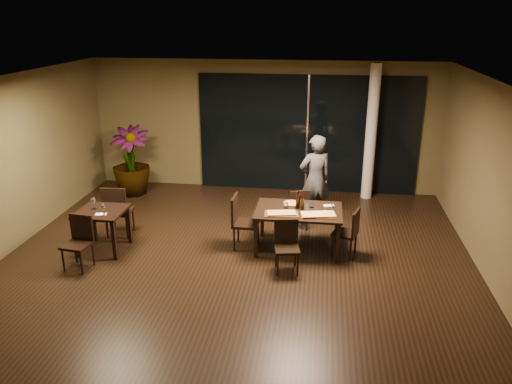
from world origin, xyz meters
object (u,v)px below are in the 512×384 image
at_px(chair_side_near, 79,239).
at_px(bottle_b, 302,203).
at_px(chair_side_far, 117,209).
at_px(chair_main_left, 241,219).
at_px(side_table, 102,217).
at_px(chair_main_far, 298,207).
at_px(chair_main_right, 349,230).
at_px(chair_main_near, 287,243).
at_px(main_table, 298,214).
at_px(bottle_c, 298,199).
at_px(potted_plant, 131,161).
at_px(bottle_a, 298,200).
at_px(diner, 315,180).

xyz_separation_m(chair_side_near, bottle_b, (3.58, 1.16, 0.39)).
bearing_deg(chair_side_far, chair_main_left, 174.26).
height_order(side_table, bottle_b, bottle_b).
relative_size(chair_main_far, chair_main_right, 0.99).
xyz_separation_m(chair_main_near, chair_main_right, (1.03, 0.63, 0.00)).
bearing_deg(chair_side_far, chair_main_near, 162.72).
xyz_separation_m(main_table, chair_main_left, (-1.00, -0.06, -0.13)).
xyz_separation_m(chair_main_left, bottle_c, (0.99, 0.17, 0.37)).
bearing_deg(potted_plant, chair_main_left, -39.42).
height_order(bottle_a, bottle_b, bottle_a).
bearing_deg(bottle_b, chair_side_near, -162.11).
bearing_deg(chair_side_near, main_table, 25.53).
distance_m(chair_main_near, bottle_a, 0.95).
distance_m(chair_side_far, bottle_b, 3.43).
xyz_separation_m(main_table, chair_main_right, (0.88, -0.14, -0.20)).
height_order(chair_main_far, chair_main_left, chair_main_left).
bearing_deg(main_table, chair_main_far, 93.20).
height_order(main_table, side_table, same).
relative_size(side_table, chair_main_near, 0.95).
xyz_separation_m(chair_main_left, chair_side_near, (-2.52, -1.08, -0.05)).
relative_size(side_table, potted_plant, 0.51).
xyz_separation_m(side_table, bottle_a, (3.38, 0.56, 0.29)).
bearing_deg(diner, chair_main_left, 23.08).
bearing_deg(diner, bottle_b, 58.14).
height_order(chair_main_far, bottle_b, bottle_b).
distance_m(side_table, bottle_c, 3.45).
bearing_deg(bottle_b, potted_plant, 149.64).
bearing_deg(potted_plant, bottle_c, -29.87).
xyz_separation_m(side_table, chair_main_left, (2.40, 0.44, -0.08)).
distance_m(chair_main_far, potted_plant, 4.23).
height_order(chair_side_far, bottle_b, bottle_b).
xyz_separation_m(chair_main_far, chair_side_near, (-3.47, -1.97, 0.03)).
distance_m(side_table, chair_main_far, 3.61).
height_order(side_table, bottle_c, bottle_c).
height_order(chair_main_near, diner, diner).
height_order(chair_main_right, chair_side_near, chair_side_near).
height_order(bottle_b, bottle_c, bottle_c).
bearing_deg(chair_side_far, chair_main_far, -169.69).
bearing_deg(chair_main_right, chair_side_near, -59.72).
bearing_deg(bottle_c, chair_main_near, -98.24).
xyz_separation_m(main_table, diner, (0.25, 1.25, 0.22)).
height_order(chair_main_near, bottle_b, bottle_b).
xyz_separation_m(main_table, bottle_b, (0.06, 0.01, 0.21)).
bearing_deg(bottle_b, side_table, -171.55).
height_order(potted_plant, bottle_a, potted_plant).
height_order(main_table, chair_main_far, chair_main_far).
bearing_deg(side_table, chair_main_near, -4.83).
xyz_separation_m(chair_side_near, potted_plant, (-0.45, 3.52, 0.29)).
distance_m(main_table, chair_main_right, 0.92).
bearing_deg(bottle_c, chair_main_left, -170.35).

